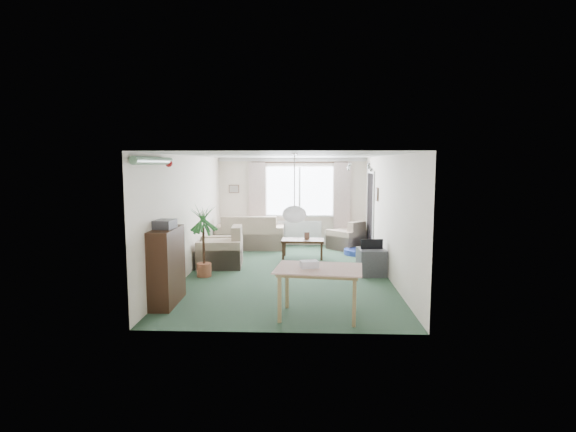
{
  "coord_description": "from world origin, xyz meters",
  "views": [
    {
      "loc": [
        0.37,
        -8.99,
        2.24
      ],
      "look_at": [
        0.0,
        0.3,
        1.15
      ],
      "focal_mm": 28.0,
      "sensor_mm": 36.0,
      "label": 1
    }
  ],
  "objects_px": {
    "dining_table": "(319,293)",
    "pet_bed": "(357,252)",
    "armchair_left": "(220,246)",
    "bookshelf": "(167,266)",
    "houseplant": "(203,241)",
    "tv_cube": "(371,262)",
    "sofa": "(250,232)",
    "armchair_corner": "(348,235)",
    "coffee_table": "(303,249)"
  },
  "relations": [
    {
      "from": "sofa",
      "to": "armchair_corner",
      "type": "bearing_deg",
      "value": 177.94
    },
    {
      "from": "armchair_left",
      "to": "pet_bed",
      "type": "bearing_deg",
      "value": 109.08
    },
    {
      "from": "armchair_corner",
      "to": "houseplant",
      "type": "xyz_separation_m",
      "value": [
        -3.12,
        -3.04,
        0.34
      ]
    },
    {
      "from": "sofa",
      "to": "bookshelf",
      "type": "bearing_deg",
      "value": 79.77
    },
    {
      "from": "houseplant",
      "to": "pet_bed",
      "type": "xyz_separation_m",
      "value": [
        3.3,
        2.32,
        -0.65
      ]
    },
    {
      "from": "tv_cube",
      "to": "pet_bed",
      "type": "height_order",
      "value": "tv_cube"
    },
    {
      "from": "armchair_corner",
      "to": "pet_bed",
      "type": "bearing_deg",
      "value": 59.28
    },
    {
      "from": "armchair_corner",
      "to": "armchair_left",
      "type": "relative_size",
      "value": 0.85
    },
    {
      "from": "armchair_left",
      "to": "pet_bed",
      "type": "relative_size",
      "value": 1.51
    },
    {
      "from": "armchair_left",
      "to": "houseplant",
      "type": "distance_m",
      "value": 0.98
    },
    {
      "from": "sofa",
      "to": "armchair_left",
      "type": "xyz_separation_m",
      "value": [
        -0.4,
        -2.14,
        -0.0
      ]
    },
    {
      "from": "bookshelf",
      "to": "houseplant",
      "type": "relative_size",
      "value": 0.85
    },
    {
      "from": "pet_bed",
      "to": "tv_cube",
      "type": "bearing_deg",
      "value": -88.6
    },
    {
      "from": "armchair_corner",
      "to": "sofa",
      "type": "bearing_deg",
      "value": -44.9
    },
    {
      "from": "tv_cube",
      "to": "pet_bed",
      "type": "bearing_deg",
      "value": 86.9
    },
    {
      "from": "dining_table",
      "to": "tv_cube",
      "type": "bearing_deg",
      "value": 66.01
    },
    {
      "from": "bookshelf",
      "to": "dining_table",
      "type": "bearing_deg",
      "value": -13.1
    },
    {
      "from": "dining_table",
      "to": "tv_cube",
      "type": "relative_size",
      "value": 1.96
    },
    {
      "from": "sofa",
      "to": "houseplant",
      "type": "relative_size",
      "value": 1.24
    },
    {
      "from": "dining_table",
      "to": "pet_bed",
      "type": "relative_size",
      "value": 1.75
    },
    {
      "from": "bookshelf",
      "to": "pet_bed",
      "type": "relative_size",
      "value": 1.87
    },
    {
      "from": "armchair_corner",
      "to": "tv_cube",
      "type": "bearing_deg",
      "value": 50.3
    },
    {
      "from": "coffee_table",
      "to": "bookshelf",
      "type": "height_order",
      "value": "bookshelf"
    },
    {
      "from": "coffee_table",
      "to": "houseplant",
      "type": "distance_m",
      "value": 2.73
    },
    {
      "from": "armchair_corner",
      "to": "houseplant",
      "type": "distance_m",
      "value": 4.37
    },
    {
      "from": "houseplant",
      "to": "dining_table",
      "type": "height_order",
      "value": "houseplant"
    },
    {
      "from": "houseplant",
      "to": "dining_table",
      "type": "xyz_separation_m",
      "value": [
        2.21,
        -2.29,
        -0.36
      ]
    },
    {
      "from": "sofa",
      "to": "tv_cube",
      "type": "distance_m",
      "value": 3.96
    },
    {
      "from": "armchair_left",
      "to": "armchair_corner",
      "type": "bearing_deg",
      "value": 120.64
    },
    {
      "from": "tv_cube",
      "to": "pet_bed",
      "type": "xyz_separation_m",
      "value": [
        -0.05,
        2.05,
        -0.2
      ]
    },
    {
      "from": "armchair_left",
      "to": "tv_cube",
      "type": "bearing_deg",
      "value": 73.65
    },
    {
      "from": "armchair_left",
      "to": "houseplant",
      "type": "height_order",
      "value": "houseplant"
    },
    {
      "from": "houseplant",
      "to": "pet_bed",
      "type": "distance_m",
      "value": 4.08
    },
    {
      "from": "coffee_table",
      "to": "houseplant",
      "type": "bearing_deg",
      "value": -136.6
    },
    {
      "from": "tv_cube",
      "to": "pet_bed",
      "type": "relative_size",
      "value": 0.89
    },
    {
      "from": "bookshelf",
      "to": "pet_bed",
      "type": "height_order",
      "value": "bookshelf"
    },
    {
      "from": "bookshelf",
      "to": "tv_cube",
      "type": "relative_size",
      "value": 2.09
    },
    {
      "from": "armchair_left",
      "to": "bookshelf",
      "type": "height_order",
      "value": "bookshelf"
    },
    {
      "from": "sofa",
      "to": "houseplant",
      "type": "distance_m",
      "value": 3.12
    },
    {
      "from": "coffee_table",
      "to": "pet_bed",
      "type": "bearing_deg",
      "value": 19.24
    },
    {
      "from": "houseplant",
      "to": "bookshelf",
      "type": "bearing_deg",
      "value": -96.17
    },
    {
      "from": "bookshelf",
      "to": "houseplant",
      "type": "xyz_separation_m",
      "value": [
        0.19,
        1.76,
        0.11
      ]
    },
    {
      "from": "sofa",
      "to": "armchair_corner",
      "type": "relative_size",
      "value": 2.11
    },
    {
      "from": "armchair_corner",
      "to": "tv_cube",
      "type": "distance_m",
      "value": 2.78
    },
    {
      "from": "coffee_table",
      "to": "tv_cube",
      "type": "bearing_deg",
      "value": -48.44
    },
    {
      "from": "sofa",
      "to": "coffee_table",
      "type": "bearing_deg",
      "value": 137.52
    },
    {
      "from": "tv_cube",
      "to": "sofa",
      "type": "bearing_deg",
      "value": 130.55
    },
    {
      "from": "armchair_corner",
      "to": "dining_table",
      "type": "xyz_separation_m",
      "value": [
        -0.91,
        -5.33,
        -0.02
      ]
    },
    {
      "from": "houseplant",
      "to": "dining_table",
      "type": "distance_m",
      "value": 3.2
    },
    {
      "from": "coffee_table",
      "to": "houseplant",
      "type": "relative_size",
      "value": 0.7
    }
  ]
}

